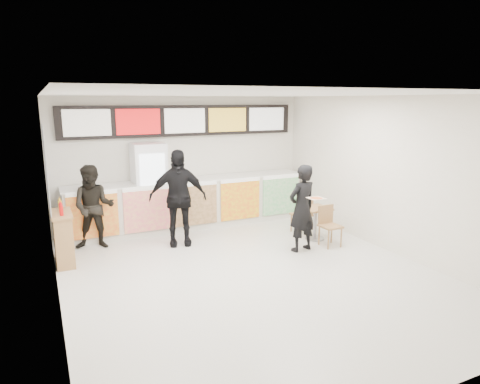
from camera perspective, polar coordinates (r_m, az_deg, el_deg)
floor at (r=7.43m, az=1.42°, el=-10.92°), size 7.00×7.00×0.00m
ceiling at (r=6.83m, az=1.56°, el=12.91°), size 7.00×7.00×0.00m
wall_back at (r=10.18m, az=-7.46°, el=4.09°), size 6.00×0.00×6.00m
wall_left at (r=6.26m, az=-23.87°, el=-1.92°), size 0.00×7.00×7.00m
wall_right at (r=8.73m, az=19.36°, el=2.17°), size 0.00×7.00×7.00m
service_counter at (r=9.97m, az=-6.59°, el=-1.49°), size 5.56×0.77×1.14m
menu_board at (r=10.01m, az=-7.45°, el=9.42°), size 5.50×0.14×0.70m
drinks_fridge at (r=9.64m, az=-11.94°, el=0.47°), size 0.70×0.67×2.00m
mirror_panel at (r=8.62m, az=-24.49°, el=3.33°), size 0.01×2.00×1.50m
customer_main at (r=8.38m, az=8.27°, el=-2.16°), size 0.69×0.51×1.71m
customer_left at (r=8.92m, az=-18.92°, el=-1.93°), size 0.97×0.85×1.68m
customer_mid at (r=8.71m, az=-8.29°, el=-0.77°), size 1.23×0.72×1.96m
pizza_slice at (r=7.95m, az=10.12°, el=-0.77°), size 0.36×0.36×0.02m
cafe_table at (r=9.21m, az=10.01°, el=-3.33°), size 0.57×1.42×0.82m
condiment_ledge at (r=8.37m, az=-22.49°, el=-5.63°), size 0.34×0.85×1.14m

